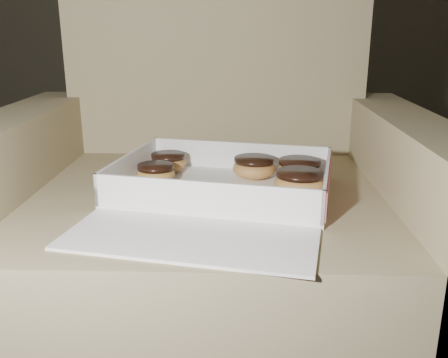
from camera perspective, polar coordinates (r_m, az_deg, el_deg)
name	(u,v)px	position (r m, az deg, el deg)	size (l,w,h in m)	color
floor	(290,323)	(1.38, 7.57, -15.99)	(4.50, 4.50, 0.00)	black
armchair	(211,234)	(1.12, -1.54, -6.36)	(0.93, 0.79, 0.97)	#897B57
bakery_box	(221,193)	(0.95, -0.39, -1.59)	(0.49, 0.54, 0.07)	white
donut_a	(299,182)	(0.96, 8.58, -0.39)	(0.10, 0.10, 0.05)	gold
donut_b	(254,167)	(1.05, 3.46, 1.38)	(0.09, 0.09, 0.05)	gold
donut_c	(156,173)	(1.03, -7.79, 0.66)	(0.08, 0.08, 0.04)	gold
donut_d	(300,170)	(1.04, 8.63, 1.06)	(0.09, 0.09, 0.05)	gold
donut_e	(168,162)	(1.11, -6.37, 1.97)	(0.08, 0.08, 0.04)	gold
crumb_a	(256,207)	(0.89, 3.66, -3.23)	(0.01, 0.01, 0.00)	black
crumb_b	(304,211)	(0.88, 9.14, -3.63)	(0.01, 0.01, 0.00)	black
crumb_c	(286,209)	(0.88, 7.05, -3.47)	(0.01, 0.01, 0.00)	black
crumb_d	(252,194)	(0.96, 3.27, -1.67)	(0.01, 0.01, 0.00)	black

